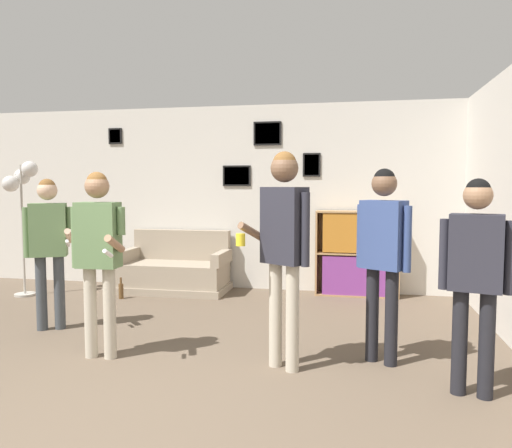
{
  "coord_description": "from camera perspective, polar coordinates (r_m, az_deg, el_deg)",
  "views": [
    {
      "loc": [
        1.74,
        -2.52,
        1.53
      ],
      "look_at": [
        0.76,
        2.34,
        1.15
      ],
      "focal_mm": 35.0,
      "sensor_mm": 36.0,
      "label": 1
    }
  ],
  "objects": [
    {
      "name": "bookshelf",
      "position": [
        7.07,
        11.47,
        -3.34
      ],
      "size": [
        1.14,
        0.3,
        1.18
      ],
      "color": "#A87F51",
      "rests_on": "ground_plane"
    },
    {
      "name": "person_spectator_far_right",
      "position": [
        3.91,
        23.8,
        -4.36
      ],
      "size": [
        0.49,
        0.29,
        1.58
      ],
      "color": "black",
      "rests_on": "ground_plane"
    },
    {
      "name": "couch",
      "position": [
        7.38,
        -9.17,
        -5.33
      ],
      "size": [
        1.54,
        0.8,
        0.87
      ],
      "color": "gray",
      "rests_on": "ground_plane"
    },
    {
      "name": "floor_lamp",
      "position": [
        7.58,
        -25.25,
        3.86
      ],
      "size": [
        0.43,
        0.46,
        1.87
      ],
      "color": "#ADA89E",
      "rests_on": "ground_plane"
    },
    {
      "name": "person_player_foreground_left",
      "position": [
        5.69,
        -22.62,
        -1.52
      ],
      "size": [
        0.58,
        0.38,
        1.6
      ],
      "color": "#3D4247",
      "rests_on": "ground_plane"
    },
    {
      "name": "person_player_foreground_center",
      "position": [
        4.59,
        -17.58,
        -2.29
      ],
      "size": [
        0.51,
        0.44,
        1.65
      ],
      "color": "#B7AD99",
      "rests_on": "ground_plane"
    },
    {
      "name": "wall_back",
      "position": [
        7.43,
        -2.13,
        3.05
      ],
      "size": [
        8.78,
        0.08,
        2.7
      ],
      "color": "beige",
      "rests_on": "ground_plane"
    },
    {
      "name": "person_watcher_holding_cup",
      "position": [
        4.1,
        3.2,
        -1.21
      ],
      "size": [
        0.59,
        0.36,
        1.81
      ],
      "color": "#B7AD99",
      "rests_on": "ground_plane"
    },
    {
      "name": "bottle_on_floor",
      "position": [
        7.06,
        -15.17,
        -7.33
      ],
      "size": [
        0.07,
        0.07,
        0.29
      ],
      "color": "brown",
      "rests_on": "ground_plane"
    },
    {
      "name": "ground_plane",
      "position": [
        3.42,
        -22.43,
        -22.49
      ],
      "size": [
        20.0,
        20.0,
        0.0
      ],
      "primitive_type": "plane",
      "color": "brown"
    },
    {
      "name": "drinking_cup",
      "position": [
        7.01,
        12.48,
        1.85
      ],
      "size": [
        0.07,
        0.07,
        0.1
      ],
      "color": "blue",
      "rests_on": "bookshelf"
    },
    {
      "name": "person_spectator_near_bookshelf",
      "position": [
        4.38,
        14.32,
        -2.32
      ],
      "size": [
        0.44,
        0.35,
        1.68
      ],
      "color": "black",
      "rests_on": "ground_plane"
    }
  ]
}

